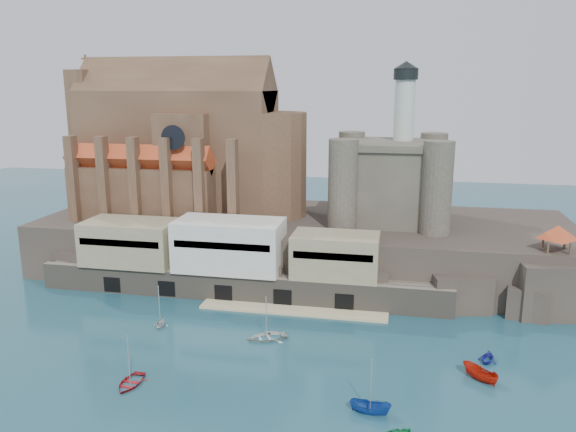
% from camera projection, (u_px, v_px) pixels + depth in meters
% --- Properties ---
extents(ground, '(300.00, 300.00, 0.00)m').
position_uv_depth(ground, '(251.00, 363.00, 72.47)').
color(ground, '#184250').
rests_on(ground, ground).
extents(promontory, '(100.00, 36.00, 10.00)m').
position_uv_depth(promontory, '(303.00, 244.00, 108.96)').
color(promontory, '#2B2420').
rests_on(promontory, ground).
extents(quay, '(70.00, 12.00, 13.05)m').
position_uv_depth(quay, '(228.00, 260.00, 95.06)').
color(quay, '#6D6657').
rests_on(quay, ground).
extents(church, '(47.00, 25.93, 30.51)m').
position_uv_depth(church, '(187.00, 151.00, 111.99)').
color(church, '#4E3524').
rests_on(church, promontory).
extents(castle_keep, '(21.20, 21.20, 29.30)m').
position_uv_depth(castle_keep, '(391.00, 177.00, 104.41)').
color(castle_keep, '#484439').
rests_on(castle_keep, promontory).
extents(rock_outcrop, '(14.50, 10.50, 8.70)m').
position_uv_depth(rock_outcrop, '(552.00, 288.00, 88.15)').
color(rock_outcrop, '#2B2420').
rests_on(rock_outcrop, ground).
extents(pavilion, '(6.40, 6.40, 5.40)m').
position_uv_depth(pavilion, '(558.00, 234.00, 86.32)').
color(pavilion, '#4E3524').
rests_on(pavilion, rock_outcrop).
extents(boat_0, '(3.68, 1.18, 5.10)m').
position_uv_depth(boat_0, '(130.00, 384.00, 67.43)').
color(boat_0, maroon).
rests_on(boat_0, ground).
extents(boat_2, '(1.96, 1.92, 4.62)m').
position_uv_depth(boat_2, '(370.00, 413.00, 61.58)').
color(boat_2, '#143D94').
rests_on(boat_2, ground).
extents(boat_4, '(2.84, 1.98, 3.04)m').
position_uv_depth(boat_4, '(160.00, 326.00, 83.65)').
color(boat_4, silver).
rests_on(boat_4, ground).
extents(boat_5, '(2.66, 2.66, 4.93)m').
position_uv_depth(boat_5, '(479.00, 379.00, 68.58)').
color(boat_5, '#B91A09').
rests_on(boat_5, ground).
extents(boat_6, '(2.91, 4.19, 5.73)m').
position_uv_depth(boat_6, '(266.00, 339.00, 79.50)').
color(boat_6, silver).
rests_on(boat_6, ground).
extents(boat_7, '(3.43, 2.78, 3.45)m').
position_uv_depth(boat_7, '(487.00, 361.00, 73.04)').
color(boat_7, '#1F2099').
rests_on(boat_7, ground).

